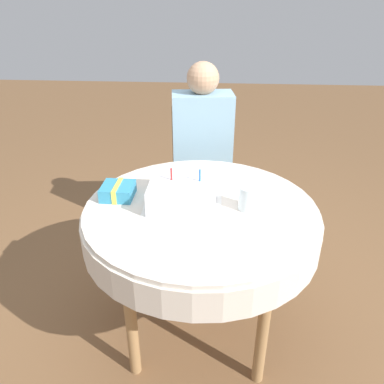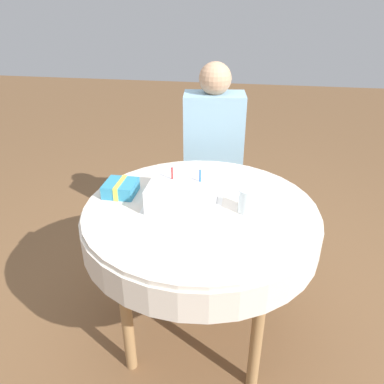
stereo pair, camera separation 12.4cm
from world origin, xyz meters
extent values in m
plane|color=brown|center=(0.00, 0.00, 0.00)|extent=(12.00, 12.00, 0.00)
cylinder|color=silver|center=(0.00, 0.00, 0.71)|extent=(1.00, 1.00, 0.02)
cylinder|color=silver|center=(0.00, 0.00, 0.64)|extent=(1.02, 1.02, 0.13)
cylinder|color=#A37A4C|center=(-0.27, -0.27, 0.35)|extent=(0.05, 0.05, 0.70)
cylinder|color=#A37A4C|center=(0.27, -0.27, 0.35)|extent=(0.05, 0.05, 0.70)
cylinder|color=#A37A4C|center=(-0.27, 0.27, 0.35)|extent=(0.05, 0.05, 0.70)
cylinder|color=#A37A4C|center=(0.27, 0.27, 0.35)|extent=(0.05, 0.05, 0.70)
cube|color=brown|center=(-0.04, 0.80, 0.45)|extent=(0.45, 0.45, 0.04)
cube|color=brown|center=(-0.06, 0.98, 0.68)|extent=(0.37, 0.08, 0.43)
cylinder|color=brown|center=(-0.19, 0.60, 0.21)|extent=(0.04, 0.04, 0.43)
cylinder|color=brown|center=(0.16, 0.64, 0.21)|extent=(0.04, 0.04, 0.43)
cylinder|color=brown|center=(-0.23, 0.95, 0.21)|extent=(0.04, 0.04, 0.43)
cylinder|color=brown|center=(0.12, 0.99, 0.21)|extent=(0.04, 0.04, 0.43)
cylinder|color=tan|center=(-0.10, 0.63, 0.23)|extent=(0.09, 0.09, 0.46)
cylinder|color=tan|center=(0.07, 0.65, 0.23)|extent=(0.09, 0.09, 0.46)
cube|color=#8CB7D1|center=(-0.04, 0.80, 0.74)|extent=(0.38, 0.25, 0.55)
sphere|color=tan|center=(-0.04, 0.80, 1.10)|extent=(0.19, 0.19, 0.19)
cube|color=white|center=(-0.08, 0.03, 0.72)|extent=(0.33, 0.33, 0.00)
cube|color=white|center=(-0.08, 0.03, 0.77)|extent=(0.28, 0.28, 0.10)
cylinder|color=blue|center=(-0.01, 0.03, 0.85)|extent=(0.01, 0.01, 0.05)
cylinder|color=red|center=(-0.13, 0.03, 0.85)|extent=(0.01, 0.01, 0.05)
cylinder|color=silver|center=(0.20, -0.01, 0.77)|extent=(0.08, 0.08, 0.10)
cube|color=teal|center=(-0.37, 0.06, 0.75)|extent=(0.14, 0.14, 0.06)
cube|color=#EAE54C|center=(-0.37, 0.06, 0.75)|extent=(0.02, 0.14, 0.06)
camera|label=1|loc=(0.07, -1.38, 1.52)|focal=35.00mm
camera|label=2|loc=(0.19, -1.37, 1.52)|focal=35.00mm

